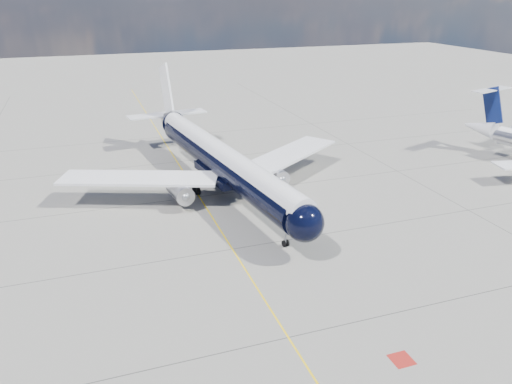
% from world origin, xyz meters
% --- Properties ---
extents(ground, '(320.00, 320.00, 0.00)m').
position_xyz_m(ground, '(0.00, 30.00, 0.00)').
color(ground, gray).
rests_on(ground, ground).
extents(taxiway_centerline, '(0.16, 160.00, 0.01)m').
position_xyz_m(taxiway_centerline, '(0.00, 25.00, 0.00)').
color(taxiway_centerline, yellow).
rests_on(taxiway_centerline, ground).
extents(red_marking, '(1.60, 1.60, 0.01)m').
position_xyz_m(red_marking, '(6.80, -10.00, 0.00)').
color(red_marking, maroon).
rests_on(red_marking, ground).
extents(main_airliner, '(40.21, 49.27, 14.25)m').
position_xyz_m(main_airliner, '(3.14, 26.61, 4.42)').
color(main_airliner, black).
rests_on(main_airliner, ground).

